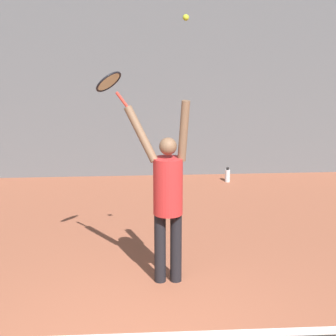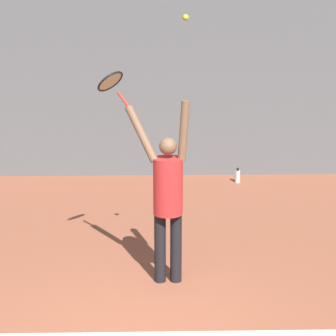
# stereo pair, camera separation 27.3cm
# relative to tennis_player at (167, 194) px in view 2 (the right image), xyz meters

# --- Properties ---
(back_wall) EXTENTS (18.00, 0.10, 5.00)m
(back_wall) POSITION_rel_tennis_player_xyz_m (-0.35, 4.52, 1.47)
(back_wall) COLOR slate
(back_wall) RESTS_ON ground_plane
(tennis_player) EXTENTS (0.73, 0.45, 2.07)m
(tennis_player) POSITION_rel_tennis_player_xyz_m (0.00, 0.00, 0.00)
(tennis_player) COLOR black
(tennis_player) RESTS_ON ground_plane
(tennis_racket) EXTENTS (0.42, 0.42, 0.40)m
(tennis_racket) POSITION_rel_tennis_player_xyz_m (-0.61, 0.37, 1.18)
(tennis_racket) COLOR red
(tennis_ball) EXTENTS (0.06, 0.06, 0.06)m
(tennis_ball) POSITION_rel_tennis_player_xyz_m (0.18, -0.07, 1.89)
(tennis_ball) COLOR #CCDB2D
(water_bottle) EXTENTS (0.09, 0.09, 0.26)m
(water_bottle) POSITION_rel_tennis_player_xyz_m (1.33, 3.95, -0.92)
(water_bottle) COLOR silver
(water_bottle) RESTS_ON ground_plane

